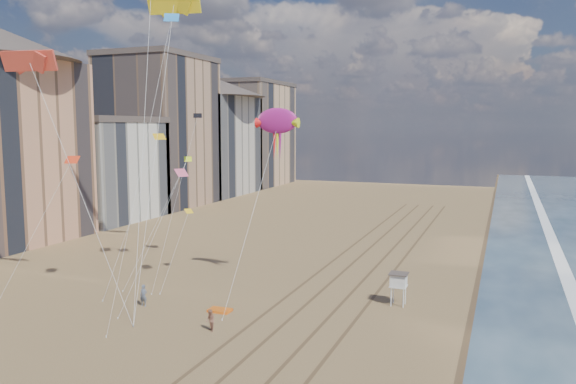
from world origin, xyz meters
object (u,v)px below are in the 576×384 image
(lifeguard_stand, at_px, (399,281))
(show_kite, at_px, (277,121))
(kite_flyer_b, at_px, (210,321))
(grounded_kite, at_px, (220,310))
(kite_flyer_a, at_px, (143,295))

(lifeguard_stand, xyz_separation_m, show_kite, (-11.46, 0.40, 13.67))
(show_kite, bearing_deg, lifeguard_stand, -1.98)
(lifeguard_stand, height_order, kite_flyer_b, lifeguard_stand)
(grounded_kite, height_order, show_kite, show_kite)
(show_kite, relative_size, kite_flyer_a, 9.80)
(lifeguard_stand, bearing_deg, grounded_kite, -152.39)
(grounded_kite, relative_size, kite_flyer_b, 1.12)
(grounded_kite, xyz_separation_m, show_kite, (2.14, 7.50, 15.75))
(show_kite, relative_size, kite_flyer_b, 11.10)
(grounded_kite, relative_size, kite_flyer_a, 0.99)
(grounded_kite, bearing_deg, show_kite, 73.81)
(kite_flyer_b, bearing_deg, lifeguard_stand, 87.74)
(lifeguard_stand, height_order, grounded_kite, lifeguard_stand)
(lifeguard_stand, height_order, kite_flyer_a, lifeguard_stand)
(kite_flyer_b, bearing_deg, grounded_kite, 153.62)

